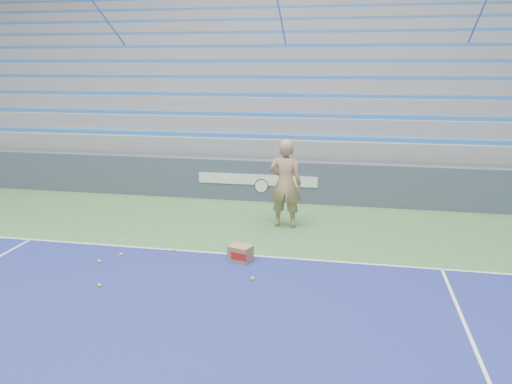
% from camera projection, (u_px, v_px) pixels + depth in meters
% --- Properties ---
extents(sponsor_barrier, '(30.00, 0.32, 1.10)m').
position_uv_depth(sponsor_barrier, '(258.00, 180.00, 13.37)').
color(sponsor_barrier, '#3D495D').
rests_on(sponsor_barrier, ground).
extents(bleachers, '(31.00, 9.15, 7.30)m').
position_uv_depth(bleachers, '(287.00, 98.00, 18.34)').
color(bleachers, gray).
rests_on(bleachers, ground).
extents(tennis_player, '(0.98, 0.86, 2.00)m').
position_uv_depth(tennis_player, '(285.00, 183.00, 11.10)').
color(tennis_player, tan).
rests_on(tennis_player, ground).
extents(ball_box, '(0.48, 0.42, 0.30)m').
position_uv_depth(ball_box, '(240.00, 253.00, 9.32)').
color(ball_box, '#986F49').
rests_on(ball_box, ground).
extents(tennis_ball_0, '(0.07, 0.07, 0.07)m').
position_uv_depth(tennis_ball_0, '(100.00, 261.00, 9.25)').
color(tennis_ball_0, '#B5E92F').
rests_on(tennis_ball_0, ground).
extents(tennis_ball_1, '(0.07, 0.07, 0.07)m').
position_uv_depth(tennis_ball_1, '(174.00, 250.00, 9.81)').
color(tennis_ball_1, '#B5E92F').
rests_on(tennis_ball_1, ground).
extents(tennis_ball_2, '(0.07, 0.07, 0.07)m').
position_uv_depth(tennis_ball_2, '(121.00, 254.00, 9.59)').
color(tennis_ball_2, '#B5E92F').
rests_on(tennis_ball_2, ground).
extents(tennis_ball_3, '(0.07, 0.07, 0.07)m').
position_uv_depth(tennis_ball_3, '(100.00, 286.00, 8.25)').
color(tennis_ball_3, '#B5E92F').
rests_on(tennis_ball_3, ground).
extents(tennis_ball_4, '(0.07, 0.07, 0.07)m').
position_uv_depth(tennis_ball_4, '(253.00, 279.00, 8.51)').
color(tennis_ball_4, '#B5E92F').
rests_on(tennis_ball_4, ground).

